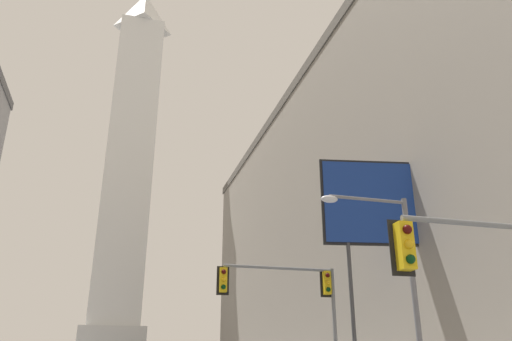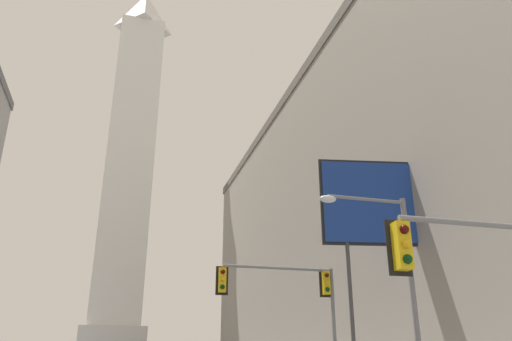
{
  "view_description": "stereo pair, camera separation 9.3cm",
  "coord_description": "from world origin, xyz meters",
  "px_view_note": "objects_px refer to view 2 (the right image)",
  "views": [
    {
      "loc": [
        -0.13,
        -0.46,
        1.59
      ],
      "look_at": [
        11.31,
        40.93,
        18.29
      ],
      "focal_mm": 35.0,
      "sensor_mm": 36.0,
      "label": 1
    },
    {
      "loc": [
        -0.04,
        -0.48,
        1.59
      ],
      "look_at": [
        11.31,
        40.93,
        18.29
      ],
      "focal_mm": 35.0,
      "sensor_mm": 36.0,
      "label": 2
    }
  ],
  "objects_px": {
    "obelisk": "(129,166)",
    "billboard_sign": "(394,207)",
    "street_lamp": "(395,271)",
    "traffic_light_mid_right": "(294,296)",
    "traffic_light_near_right": "(500,269)"
  },
  "relations": [
    {
      "from": "traffic_light_near_right",
      "to": "billboard_sign",
      "type": "bearing_deg",
      "value": 71.2
    },
    {
      "from": "traffic_light_near_right",
      "to": "street_lamp",
      "type": "xyz_separation_m",
      "value": [
        0.69,
        5.84,
        0.96
      ]
    },
    {
      "from": "street_lamp",
      "to": "billboard_sign",
      "type": "distance_m",
      "value": 6.11
    },
    {
      "from": "obelisk",
      "to": "traffic_light_mid_right",
      "type": "xyz_separation_m",
      "value": [
        8.07,
        -53.32,
        -26.22
      ]
    },
    {
      "from": "obelisk",
      "to": "traffic_light_mid_right",
      "type": "bearing_deg",
      "value": -81.39
    },
    {
      "from": "obelisk",
      "to": "billboard_sign",
      "type": "distance_m",
      "value": 61.7
    },
    {
      "from": "traffic_light_mid_right",
      "to": "obelisk",
      "type": "bearing_deg",
      "value": 98.61
    },
    {
      "from": "obelisk",
      "to": "street_lamp",
      "type": "height_order",
      "value": "obelisk"
    },
    {
      "from": "billboard_sign",
      "to": "street_lamp",
      "type": "bearing_deg",
      "value": -123.64
    },
    {
      "from": "traffic_light_near_right",
      "to": "traffic_light_mid_right",
      "type": "bearing_deg",
      "value": 92.98
    },
    {
      "from": "traffic_light_near_right",
      "to": "obelisk",
      "type": "bearing_deg",
      "value": 97.53
    },
    {
      "from": "traffic_light_mid_right",
      "to": "billboard_sign",
      "type": "relative_size",
      "value": 0.56
    },
    {
      "from": "obelisk",
      "to": "billboard_sign",
      "type": "bearing_deg",
      "value": -77.87
    },
    {
      "from": "obelisk",
      "to": "street_lamp",
      "type": "relative_size",
      "value": 8.72
    },
    {
      "from": "traffic_light_mid_right",
      "to": "billboard_sign",
      "type": "bearing_deg",
      "value": -35.78
    }
  ]
}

